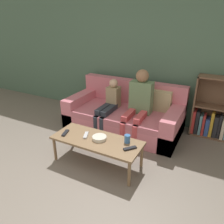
{
  "coord_description": "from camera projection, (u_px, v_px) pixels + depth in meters",
  "views": [
    {
      "loc": [
        1.54,
        -1.03,
        1.9
      ],
      "look_at": [
        0.13,
        1.66,
        0.56
      ],
      "focal_mm": 35.0,
      "sensor_mm": 36.0,
      "label": 1
    }
  ],
  "objects": [
    {
      "name": "ground_plane",
      "position": [
        27.0,
        216.0,
        2.26
      ],
      "size": [
        22.0,
        22.0,
        0.0
      ],
      "primitive_type": "plane",
      "color": "#70665B"
    },
    {
      "name": "wall_back",
      "position": [
        136.0,
        51.0,
        4.05
      ],
      "size": [
        12.0,
        0.06,
        2.6
      ],
      "color": "#4C6B56",
      "rests_on": "ground_plane"
    },
    {
      "name": "couch",
      "position": [
        125.0,
        115.0,
        3.95
      ],
      "size": [
        2.0,
        1.0,
        0.82
      ],
      "color": "#D1707F",
      "rests_on": "ground_plane"
    },
    {
      "name": "bookshelf",
      "position": [
        215.0,
        116.0,
        3.64
      ],
      "size": [
        0.74,
        0.28,
        1.03
      ],
      "color": "brown",
      "rests_on": "ground_plane"
    },
    {
      "name": "coffee_table",
      "position": [
        97.0,
        142.0,
        2.95
      ],
      "size": [
        1.23,
        0.5,
        0.38
      ],
      "color": "brown",
      "rests_on": "ground_plane"
    },
    {
      "name": "person_adult",
      "position": [
        139.0,
        100.0,
        3.6
      ],
      "size": [
        0.38,
        0.68,
        1.12
      ],
      "rotation": [
        0.0,
        0.0,
        0.03
      ],
      "color": "#C6474C",
      "rests_on": "ground_plane"
    },
    {
      "name": "person_child",
      "position": [
        109.0,
        104.0,
        3.83
      ],
      "size": [
        0.21,
        0.67,
        0.9
      ],
      "rotation": [
        0.0,
        0.0,
        -0.0
      ],
      "color": "#282D38",
      "rests_on": "ground_plane"
    },
    {
      "name": "cup_near",
      "position": [
        127.0,
        139.0,
        2.84
      ],
      "size": [
        0.08,
        0.08,
        0.11
      ],
      "color": "#3D70B2",
      "rests_on": "coffee_table"
    },
    {
      "name": "tv_remote_0",
      "position": [
        130.0,
        148.0,
        2.71
      ],
      "size": [
        0.15,
        0.16,
        0.02
      ],
      "rotation": [
        0.0,
        0.0,
        -0.69
      ],
      "color": "black",
      "rests_on": "coffee_table"
    },
    {
      "name": "tv_remote_1",
      "position": [
        86.0,
        135.0,
        3.01
      ],
      "size": [
        0.11,
        0.18,
        0.02
      ],
      "rotation": [
        0.0,
        0.0,
        0.41
      ],
      "color": "#B7B7BC",
      "rests_on": "coffee_table"
    },
    {
      "name": "tv_remote_2",
      "position": [
        65.0,
        133.0,
        3.07
      ],
      "size": [
        0.09,
        0.18,
        0.02
      ],
      "rotation": [
        0.0,
        0.0,
        0.29
      ],
      "color": "black",
      "rests_on": "coffee_table"
    },
    {
      "name": "snack_bowl",
      "position": [
        99.0,
        138.0,
        2.92
      ],
      "size": [
        0.19,
        0.19,
        0.05
      ],
      "color": "beige",
      "rests_on": "coffee_table"
    }
  ]
}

